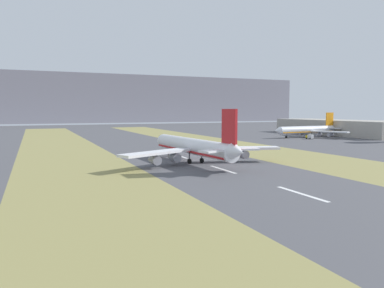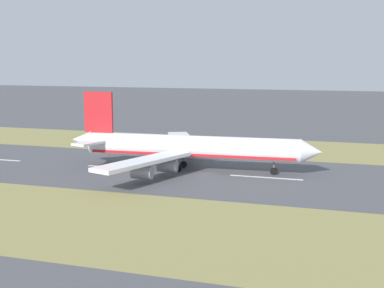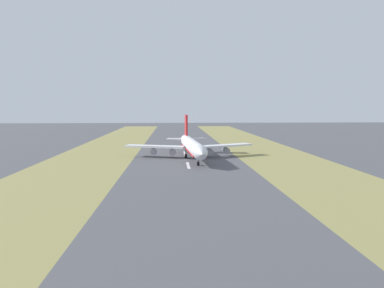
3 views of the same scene
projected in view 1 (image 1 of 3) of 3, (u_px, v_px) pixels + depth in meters
ground_plane at (194, 160)px, 147.67m from camera, size 800.00×800.00×0.00m
grass_median_west at (75, 167)px, 130.08m from camera, size 40.00×600.00×0.01m
grass_median_east at (287, 155)px, 165.26m from camera, size 40.00×600.00×0.01m
centreline_dash_near at (302, 194)px, 88.64m from camera, size 1.20×18.00×0.01m
centreline_dash_mid at (223, 169)px, 125.28m from camera, size 1.20×18.00×0.01m
centreline_dash_far at (180, 156)px, 161.93m from camera, size 1.20×18.00×0.01m
airplane_main_jet at (194, 147)px, 140.33m from camera, size 63.99×67.22×20.20m
terminal_building at (337, 127)px, 306.37m from camera, size 36.00×115.75×11.97m
airplane_parked_apron at (308, 130)px, 275.17m from camera, size 60.38×57.44×18.14m
service_truck at (310, 137)px, 258.36m from camera, size 2.72×6.07×3.10m
mountain_ridge at (70, 99)px, 620.57m from camera, size 800.00×120.00×77.38m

